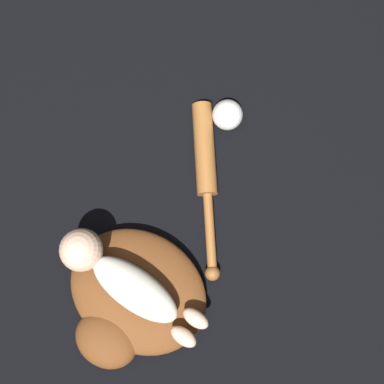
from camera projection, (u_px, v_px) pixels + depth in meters
ground_plane at (151, 306)px, 1.30m from camera, size 6.00×6.00×0.00m
baseball_glove at (133, 299)px, 1.27m from camera, size 0.37×0.36×0.07m
baby_figure at (119, 277)px, 1.20m from camera, size 0.38×0.12×0.10m
baseball_bat at (206, 167)px, 1.35m from camera, size 0.33×0.36×0.05m
baseball at (227, 115)px, 1.37m from camera, size 0.08×0.08×0.08m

